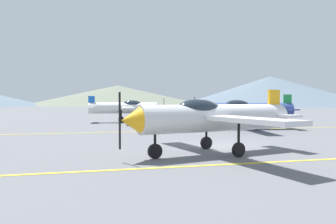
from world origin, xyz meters
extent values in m
plane|color=slate|center=(0.00, 0.00, 0.00)|extent=(400.00, 400.00, 0.00)
cube|color=yellow|center=(0.00, -3.46, 0.01)|extent=(80.00, 0.16, 0.01)
cube|color=yellow|center=(0.00, 7.79, 0.01)|extent=(80.00, 0.16, 0.01)
cylinder|color=silver|center=(-0.61, -1.35, 1.36)|extent=(6.44, 2.48, 1.03)
cone|color=#F2A519|center=(-4.03, -2.16, 1.36)|extent=(0.84, 1.00, 0.88)
cube|color=black|center=(-4.40, -2.25, 1.36)|extent=(0.06, 0.12, 1.88)
ellipsoid|color=#1E2833|center=(-1.43, -1.54, 1.67)|extent=(2.02, 1.25, 0.84)
cube|color=silver|center=(-0.98, -1.43, 1.41)|extent=(2.91, 8.27, 0.15)
cube|color=silver|center=(2.22, -0.67, 1.41)|extent=(1.20, 2.52, 0.09)
cube|color=#F2A519|center=(2.22, -0.67, 1.92)|extent=(0.60, 0.25, 1.13)
cylinder|color=black|center=(-3.17, -1.95, 0.73)|extent=(0.09, 0.09, 0.94)
cylinder|color=black|center=(-3.17, -1.95, 0.26)|extent=(0.54, 0.23, 0.53)
cylinder|color=black|center=(-0.67, -0.30, 0.73)|extent=(0.09, 0.09, 0.94)
cylinder|color=black|center=(-0.67, -0.30, 0.26)|extent=(0.54, 0.23, 0.53)
cylinder|color=black|center=(-0.19, -2.31, 0.73)|extent=(0.09, 0.09, 0.94)
cylinder|color=black|center=(-0.19, -2.31, 0.26)|extent=(0.54, 0.23, 0.53)
cylinder|color=#33478C|center=(5.58, 7.95, 1.36)|extent=(6.46, 1.96, 1.03)
cone|color=#1E8C3F|center=(2.10, 8.47, 1.36)|extent=(0.78, 0.96, 0.88)
cube|color=black|center=(1.73, 8.52, 1.36)|extent=(0.05, 0.12, 1.88)
ellipsoid|color=#1E2833|center=(4.74, 8.08, 1.67)|extent=(1.98, 1.11, 0.84)
cube|color=#33478C|center=(5.21, 8.01, 1.41)|extent=(2.23, 8.31, 0.15)
cube|color=#33478C|center=(8.45, 7.52, 1.41)|extent=(1.01, 2.51, 0.09)
cube|color=#1E8C3F|center=(8.45, 7.52, 1.92)|extent=(0.60, 0.20, 1.13)
cylinder|color=black|center=(2.98, 8.34, 0.73)|extent=(0.09, 0.09, 0.94)
cylinder|color=black|center=(2.98, 8.34, 0.26)|extent=(0.54, 0.19, 0.53)
cylinder|color=black|center=(5.91, 8.94, 0.73)|extent=(0.09, 0.09, 0.94)
cylinder|color=black|center=(5.91, 8.94, 0.26)|extent=(0.54, 0.19, 0.53)
cylinder|color=black|center=(5.61, 6.90, 0.73)|extent=(0.09, 0.09, 0.94)
cylinder|color=black|center=(5.61, 6.90, 0.26)|extent=(0.54, 0.19, 0.53)
cylinder|color=white|center=(-2.48, 17.22, 1.36)|extent=(6.44, 1.50, 1.03)
cone|color=blue|center=(1.02, 16.96, 1.36)|extent=(0.72, 0.92, 0.88)
cube|color=black|center=(1.40, 16.93, 1.36)|extent=(0.05, 0.12, 1.88)
ellipsoid|color=#1E2833|center=(-1.64, 17.16, 1.67)|extent=(1.93, 0.98, 0.84)
cube|color=white|center=(-2.11, 17.19, 1.41)|extent=(1.64, 8.31, 0.15)
cube|color=white|center=(-5.38, 17.44, 1.41)|extent=(0.84, 2.48, 0.09)
cube|color=blue|center=(-5.38, 17.44, 1.92)|extent=(0.60, 0.16, 1.13)
cylinder|color=black|center=(0.14, 17.03, 0.73)|extent=(0.09, 0.09, 0.94)
cylinder|color=black|center=(0.14, 17.03, 0.26)|extent=(0.53, 0.15, 0.53)
cylinder|color=black|center=(-2.75, 16.21, 0.73)|extent=(0.09, 0.09, 0.94)
cylinder|color=black|center=(-2.75, 16.21, 0.26)|extent=(0.53, 0.15, 0.53)
cylinder|color=black|center=(-2.59, 18.27, 0.73)|extent=(0.09, 0.09, 0.94)
cylinder|color=black|center=(-2.59, 18.27, 0.26)|extent=(0.53, 0.15, 0.53)
cone|color=slate|center=(6.45, 142.53, 4.85)|extent=(87.11, 87.11, 9.71)
cone|color=slate|center=(71.84, 113.31, 6.55)|extent=(82.81, 82.81, 13.11)
camera|label=1|loc=(-5.24, -12.58, 2.00)|focal=33.60mm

